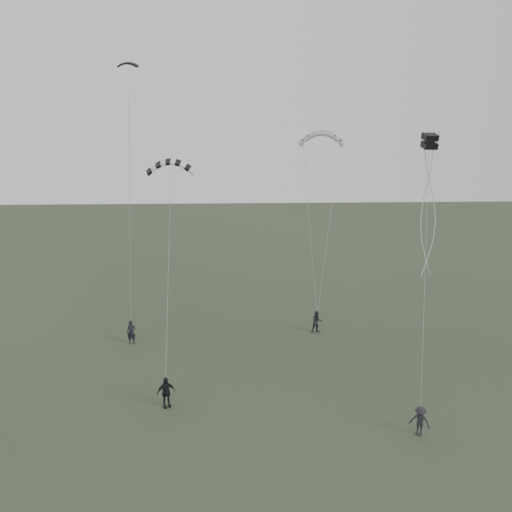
{
  "coord_description": "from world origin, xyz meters",
  "views": [
    {
      "loc": [
        -0.58,
        -24.82,
        14.59
      ],
      "look_at": [
        0.74,
        5.4,
        6.59
      ],
      "focal_mm": 35.0,
      "sensor_mm": 36.0,
      "label": 1
    }
  ],
  "objects_px": {
    "flyer_center": "(166,392)",
    "flyer_far": "(420,421)",
    "kite_box": "(430,141)",
    "flyer_left": "(131,332)",
    "kite_pale_large": "(322,133)",
    "flyer_right": "(317,322)",
    "kite_striped": "(171,162)",
    "kite_dark_small": "(128,63)"
  },
  "relations": [
    {
      "from": "flyer_right",
      "to": "kite_dark_small",
      "type": "bearing_deg",
      "value": 161.55
    },
    {
      "from": "flyer_left",
      "to": "flyer_center",
      "type": "xyz_separation_m",
      "value": [
        3.41,
        -8.12,
        0.02
      ]
    },
    {
      "from": "flyer_center",
      "to": "kite_pale_large",
      "type": "bearing_deg",
      "value": 30.04
    },
    {
      "from": "flyer_far",
      "to": "flyer_left",
      "type": "bearing_deg",
      "value": 177.68
    },
    {
      "from": "kite_box",
      "to": "flyer_center",
      "type": "bearing_deg",
      "value": -169.06
    },
    {
      "from": "flyer_center",
      "to": "kite_dark_small",
      "type": "xyz_separation_m",
      "value": [
        -3.2,
        11.51,
        17.64
      ]
    },
    {
      "from": "flyer_center",
      "to": "kite_pale_large",
      "type": "xyz_separation_m",
      "value": [
        10.47,
        15.1,
        13.09
      ]
    },
    {
      "from": "kite_dark_small",
      "to": "kite_striped",
      "type": "height_order",
      "value": "kite_dark_small"
    },
    {
      "from": "flyer_far",
      "to": "kite_box",
      "type": "xyz_separation_m",
      "value": [
        1.9,
        6.71,
        12.95
      ]
    },
    {
      "from": "flyer_center",
      "to": "kite_box",
      "type": "height_order",
      "value": "kite_box"
    },
    {
      "from": "flyer_far",
      "to": "kite_striped",
      "type": "height_order",
      "value": "kite_striped"
    },
    {
      "from": "flyer_center",
      "to": "kite_striped",
      "type": "distance_m",
      "value": 13.12
    },
    {
      "from": "flyer_left",
      "to": "kite_box",
      "type": "xyz_separation_m",
      "value": [
        17.86,
        -4.46,
        12.87
      ]
    },
    {
      "from": "flyer_center",
      "to": "kite_striped",
      "type": "relative_size",
      "value": 0.6
    },
    {
      "from": "kite_striped",
      "to": "kite_box",
      "type": "xyz_separation_m",
      "value": [
        14.45,
        -2.47,
        1.25
      ]
    },
    {
      "from": "flyer_left",
      "to": "kite_striped",
      "type": "bearing_deg",
      "value": -30.37
    },
    {
      "from": "flyer_far",
      "to": "kite_pale_large",
      "type": "height_order",
      "value": "kite_pale_large"
    },
    {
      "from": "flyer_left",
      "to": "kite_dark_small",
      "type": "xyz_separation_m",
      "value": [
        0.2,
        3.39,
        17.66
      ]
    },
    {
      "from": "flyer_left",
      "to": "flyer_center",
      "type": "relative_size",
      "value": 0.98
    },
    {
      "from": "flyer_center",
      "to": "flyer_far",
      "type": "distance_m",
      "value": 12.92
    },
    {
      "from": "flyer_center",
      "to": "flyer_far",
      "type": "bearing_deg",
      "value": -38.85
    },
    {
      "from": "kite_dark_small",
      "to": "kite_box",
      "type": "distance_m",
      "value": 19.91
    },
    {
      "from": "flyer_right",
      "to": "kite_box",
      "type": "bearing_deg",
      "value": -59.28
    },
    {
      "from": "flyer_center",
      "to": "kite_box",
      "type": "distance_m",
      "value": 19.69
    },
    {
      "from": "kite_dark_small",
      "to": "kite_pale_large",
      "type": "bearing_deg",
      "value": 17.77
    },
    {
      "from": "flyer_center",
      "to": "kite_dark_small",
      "type": "bearing_deg",
      "value": 80.35
    },
    {
      "from": "flyer_right",
      "to": "flyer_center",
      "type": "bearing_deg",
      "value": -144.74
    },
    {
      "from": "kite_striped",
      "to": "kite_box",
      "type": "bearing_deg",
      "value": -11.44
    },
    {
      "from": "kite_dark_small",
      "to": "flyer_center",
      "type": "bearing_deg",
      "value": -71.36
    },
    {
      "from": "kite_pale_large",
      "to": "kite_box",
      "type": "height_order",
      "value": "kite_pale_large"
    },
    {
      "from": "flyer_far",
      "to": "kite_box",
      "type": "height_order",
      "value": "kite_box"
    },
    {
      "from": "kite_box",
      "to": "flyer_right",
      "type": "bearing_deg",
      "value": 126.76
    },
    {
      "from": "flyer_center",
      "to": "kite_dark_small",
      "type": "relative_size",
      "value": 1.25
    },
    {
      "from": "flyer_center",
      "to": "kite_striped",
      "type": "bearing_deg",
      "value": 64.72
    },
    {
      "from": "flyer_far",
      "to": "kite_dark_small",
      "type": "height_order",
      "value": "kite_dark_small"
    },
    {
      "from": "flyer_right",
      "to": "kite_box",
      "type": "relative_size",
      "value": 2.16
    },
    {
      "from": "flyer_left",
      "to": "kite_pale_large",
      "type": "bearing_deg",
      "value": 26.53
    },
    {
      "from": "flyer_right",
      "to": "kite_pale_large",
      "type": "distance_m",
      "value": 14.33
    },
    {
      "from": "flyer_center",
      "to": "flyer_left",
      "type": "bearing_deg",
      "value": 87.56
    },
    {
      "from": "kite_dark_small",
      "to": "flyer_left",
      "type": "bearing_deg",
      "value": -90.33
    },
    {
      "from": "flyer_left",
      "to": "kite_striped",
      "type": "distance_m",
      "value": 12.28
    },
    {
      "from": "kite_pale_large",
      "to": "flyer_center",
      "type": "bearing_deg",
      "value": -115.57
    }
  ]
}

